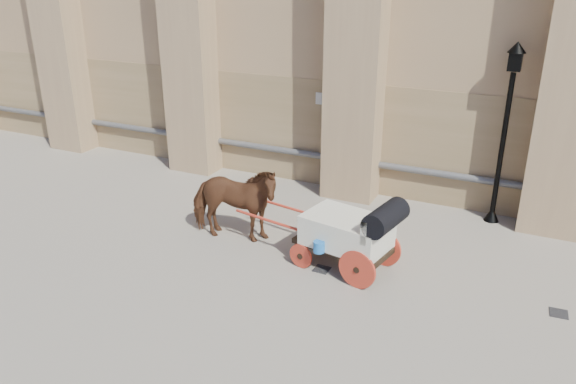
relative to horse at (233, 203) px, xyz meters
The scene contains 6 objects.
ground 2.67m from the horse, ahead, with size 90.00×90.00×0.00m, color gray.
horse is the anchor object (origin of this frame).
carriage 2.86m from the horse, ahead, with size 3.83×1.66×1.63m.
street_lamp 6.49m from the horse, 34.64° to the left, with size 0.40×0.40×4.32m.
drain_grate_near 2.54m from the horse, ahead, with size 0.32×0.32×0.01m, color black.
drain_grate_far 6.89m from the horse, ahead, with size 0.32×0.32×0.01m, color black.
Camera 1 is at (3.56, -9.94, 5.95)m, focal length 35.00 mm.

